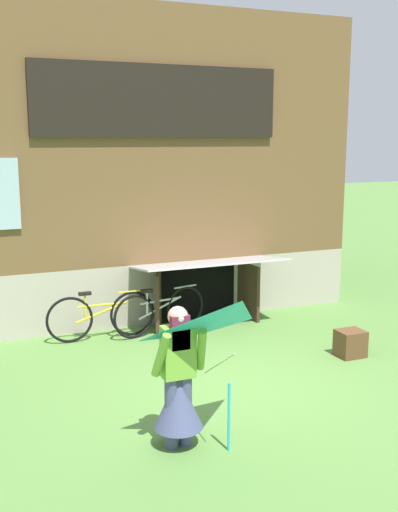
% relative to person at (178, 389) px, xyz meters
% --- Properties ---
extents(ground_plane, '(60.00, 60.00, 0.00)m').
position_rel_person_xyz_m(ground_plane, '(1.25, 1.23, -0.65)').
color(ground_plane, '#56843D').
extents(log_house, '(7.55, 6.24, 5.41)m').
position_rel_person_xyz_m(log_house, '(1.25, 6.79, 2.06)').
color(log_house, '#ADA393').
rests_on(log_house, ground_plane).
extents(person, '(0.61, 0.52, 1.54)m').
position_rel_person_xyz_m(person, '(0.00, 0.00, 0.00)').
color(person, '#474C75').
rests_on(person, ground_plane).
extents(kite, '(1.16, 1.26, 1.54)m').
position_rel_person_xyz_m(kite, '(0.42, -0.63, 0.60)').
color(kite, '#2DB2CC').
rests_on(kite, ground_plane).
extents(bicycle_silver, '(1.71, 0.41, 0.79)m').
position_rel_person_xyz_m(bicycle_silver, '(1.05, 3.71, -0.26)').
color(bicycle_silver, black).
rests_on(bicycle_silver, ground_plane).
extents(bicycle_yellow, '(1.79, 0.09, 0.81)m').
position_rel_person_xyz_m(bicycle_yellow, '(0.07, 3.77, -0.25)').
color(bicycle_yellow, black).
rests_on(bicycle_yellow, ground_plane).
extents(wooden_crate, '(0.40, 0.34, 0.40)m').
position_rel_person_xyz_m(wooden_crate, '(3.33, 1.57, -0.45)').
color(wooden_crate, brown).
rests_on(wooden_crate, ground_plane).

